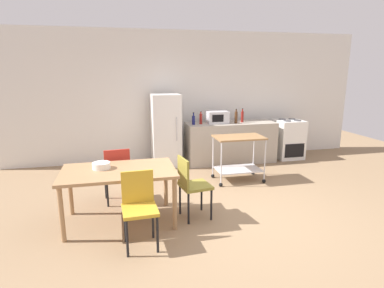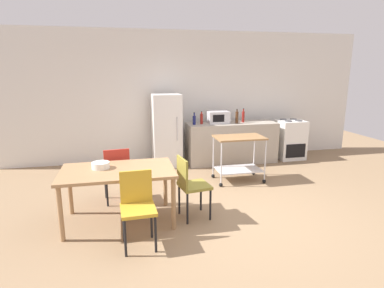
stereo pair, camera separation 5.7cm
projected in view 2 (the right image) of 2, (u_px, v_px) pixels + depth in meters
name	position (u px, v px, depth m)	size (l,w,h in m)	color
ground_plane	(232.00, 215.00, 4.60)	(12.00, 12.00, 0.00)	#8C7051
back_wall	(187.00, 96.00, 7.31)	(8.40, 0.12, 2.90)	silver
kitchen_counter	(231.00, 143.00, 7.16)	(2.00, 0.64, 0.90)	#A89E8E
dining_table	(118.00, 175.00, 4.28)	(1.50, 0.90, 0.75)	#A37A51
chair_red	(117.00, 171.00, 4.94)	(0.44, 0.44, 0.89)	#B72D23
chair_olive	(190.00, 183.00, 4.42)	(0.46, 0.46, 0.89)	olive
chair_mustard	(138.00, 204.00, 3.74)	(0.42, 0.42, 0.89)	gold
stove_oven	(290.00, 139.00, 7.49)	(0.60, 0.61, 0.92)	white
refrigerator	(167.00, 130.00, 6.88)	(0.60, 0.63, 1.55)	white
kitchen_cart	(239.00, 151.00, 5.92)	(0.91, 0.57, 0.85)	olive
bottle_sparkling_water	(194.00, 120.00, 6.81)	(0.07, 0.07, 0.27)	navy
bottle_wine	(202.00, 119.00, 6.89)	(0.06, 0.06, 0.28)	maroon
microwave	(218.00, 117.00, 7.00)	(0.46, 0.35, 0.26)	silver
bottle_soy_sauce	(237.00, 117.00, 6.97)	(0.06, 0.06, 0.31)	#4C2D19
bottle_olive_oil	(243.00, 117.00, 7.11)	(0.06, 0.06, 0.31)	maroon
fruit_bowl	(101.00, 165.00, 4.30)	(0.24, 0.24, 0.09)	white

